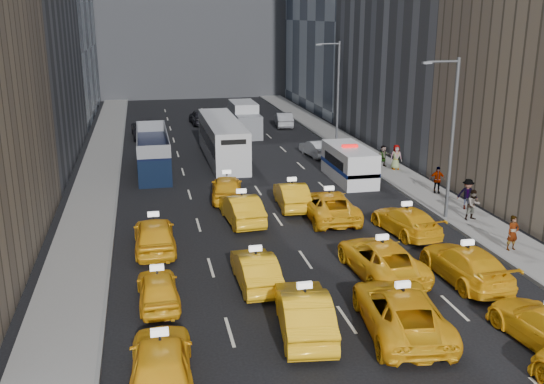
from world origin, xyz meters
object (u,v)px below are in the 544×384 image
Objects in this scene: double_decker at (153,152)px; pedestrian_0 at (513,233)px; city_bus at (222,140)px; nypd_van at (349,164)px; box_truck at (245,119)px.

double_decker is 26.10m from pedestrian_0.
pedestrian_0 is (16.62, -20.12, -0.40)m from double_decker.
nypd_van is at bearing -40.09° from city_bus.
box_truck reaches higher than double_decker.
city_bus is (-7.75, 8.37, 0.42)m from nypd_van.
nypd_van is 3.55× the size of pedestrian_0.
city_bus is at bearing 139.95° from nypd_van.
pedestrian_0 is at bearing -69.76° from nypd_van.
city_bus is 1.86× the size of box_truck.
double_decker reaches higher than nypd_van.
double_decker is 6.12m from city_bus.
pedestrian_0 is (7.63, -32.49, -0.47)m from box_truck.
box_truck is at bearing 95.53° from pedestrian_0.
city_bus is at bearing 108.32° from pedestrian_0.
double_decker is 15.29m from box_truck.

